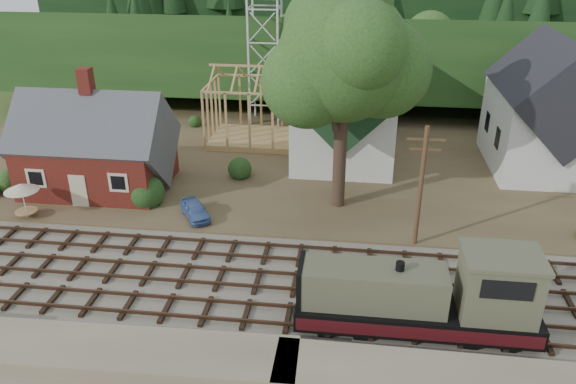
# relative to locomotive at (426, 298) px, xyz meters

# --- Properties ---
(ground) EXTENTS (140.00, 140.00, 0.00)m
(ground) POSITION_rel_locomotive_xyz_m (-6.77, 3.00, -2.05)
(ground) COLOR #384C1E
(ground) RESTS_ON ground
(railroad_bed) EXTENTS (64.00, 11.00, 0.16)m
(railroad_bed) POSITION_rel_locomotive_xyz_m (-6.77, 3.00, -1.97)
(railroad_bed) COLOR #726B5B
(railroad_bed) RESTS_ON ground
(village_flat) EXTENTS (64.00, 26.00, 0.30)m
(village_flat) POSITION_rel_locomotive_xyz_m (-6.77, 21.00, -1.90)
(village_flat) COLOR brown
(village_flat) RESTS_ON ground
(hillside) EXTENTS (70.00, 28.96, 12.74)m
(hillside) POSITION_rel_locomotive_xyz_m (-6.77, 45.00, -2.05)
(hillside) COLOR #1E3F19
(hillside) RESTS_ON ground
(ridge) EXTENTS (80.00, 20.00, 12.00)m
(ridge) POSITION_rel_locomotive_xyz_m (-6.77, 61.00, -2.05)
(ridge) COLOR black
(ridge) RESTS_ON ground
(depot) EXTENTS (10.80, 7.41, 9.00)m
(depot) POSITION_rel_locomotive_xyz_m (-22.77, 14.00, 1.16)
(depot) COLOR #571513
(depot) RESTS_ON village_flat
(church) EXTENTS (8.40, 15.17, 13.00)m
(church) POSITION_rel_locomotive_xyz_m (-4.77, 22.68, 3.13)
(church) COLOR silver
(church) RESTS_ON village_flat
(farmhouse) EXTENTS (8.40, 10.80, 10.60)m
(farmhouse) POSITION_rel_locomotive_xyz_m (11.23, 22.00, 2.81)
(farmhouse) COLOR silver
(farmhouse) RESTS_ON village_flat
(timber_frame) EXTENTS (8.20, 6.20, 6.99)m
(timber_frame) POSITION_rel_locomotive_xyz_m (-12.77, 25.00, 1.21)
(timber_frame) COLOR tan
(timber_frame) RESTS_ON village_flat
(lattice_tower) EXTENTS (3.20, 3.20, 12.12)m
(lattice_tower) POSITION_rel_locomotive_xyz_m (-12.77, 31.00, 7.98)
(lattice_tower) COLOR silver
(lattice_tower) RESTS_ON village_flat
(big_tree) EXTENTS (10.90, 8.40, 14.70)m
(big_tree) POSITION_rel_locomotive_xyz_m (-4.60, 13.08, 8.16)
(big_tree) COLOR #38281E
(big_tree) RESTS_ON village_flat
(telegraph_pole_near) EXTENTS (2.20, 0.28, 8.00)m
(telegraph_pole_near) POSITION_rel_locomotive_xyz_m (0.23, 8.20, 2.19)
(telegraph_pole_near) COLOR #4C331E
(telegraph_pole_near) RESTS_ON ground
(locomotive) EXTENTS (11.48, 2.87, 4.61)m
(locomotive) POSITION_rel_locomotive_xyz_m (0.00, 0.00, 0.00)
(locomotive) COLOR black
(locomotive) RESTS_ON railroad_bed
(car_blue) EXTENTS (2.98, 3.60, 1.16)m
(car_blue) POSITION_rel_locomotive_xyz_m (-14.30, 9.88, -1.18)
(car_blue) COLOR #5474B4
(car_blue) RESTS_ON village_flat
(patio_set) EXTENTS (2.24, 2.24, 2.49)m
(patio_set) POSITION_rel_locomotive_xyz_m (-25.67, 8.50, 0.37)
(patio_set) COLOR silver
(patio_set) RESTS_ON village_flat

